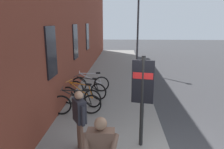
# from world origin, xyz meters

# --- Properties ---
(ground) EXTENTS (60.00, 60.00, 0.00)m
(ground) POSITION_xyz_m (6.00, -1.00, 0.00)
(ground) COLOR #38383A
(sidewalk_pavement) EXTENTS (24.00, 3.50, 0.12)m
(sidewalk_pavement) POSITION_xyz_m (8.00, 1.75, 0.06)
(sidewalk_pavement) COLOR gray
(sidewalk_pavement) RESTS_ON ground
(bicycle_leaning_wall) EXTENTS (0.48, 1.77, 0.97)m
(bicycle_leaning_wall) POSITION_xyz_m (2.45, 2.85, 0.51)
(bicycle_leaning_wall) COLOR black
(bicycle_leaning_wall) RESTS_ON sidewalk_pavement
(bicycle_nearest_sign) EXTENTS (0.67, 1.71, 0.97)m
(bicycle_nearest_sign) POSITION_xyz_m (3.26, 2.86, 0.51)
(bicycle_nearest_sign) COLOR black
(bicycle_nearest_sign) RESTS_ON sidewalk_pavement
(bicycle_under_window) EXTENTS (0.69, 1.70, 0.97)m
(bicycle_under_window) POSITION_xyz_m (4.09, 2.73, 0.51)
(bicycle_under_window) COLOR black
(bicycle_under_window) RESTS_ON sidewalk_pavement
(bicycle_end_of_row) EXTENTS (0.49, 1.76, 0.97)m
(bicycle_end_of_row) POSITION_xyz_m (4.96, 2.73, 0.51)
(bicycle_end_of_row) COLOR black
(bicycle_end_of_row) RESTS_ON sidewalk_pavement
(transit_info_sign) EXTENTS (0.18, 0.56, 2.40)m
(transit_info_sign) POSITION_xyz_m (0.60, 0.74, 1.72)
(transit_info_sign) COLOR black
(transit_info_sign) RESTS_ON sidewalk_pavement
(pedestrian_crossing_street) EXTENTS (0.53, 0.42, 1.57)m
(pedestrian_crossing_street) POSITION_xyz_m (0.34, 2.31, 1.08)
(pedestrian_crossing_street) COLOR brown
(pedestrian_crossing_street) RESTS_ON sidewalk_pavement
(street_lamp) EXTENTS (0.28, 0.28, 5.46)m
(street_lamp) POSITION_xyz_m (9.61, 0.30, 3.33)
(street_lamp) COLOR #333338
(street_lamp) RESTS_ON sidewalk_pavement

